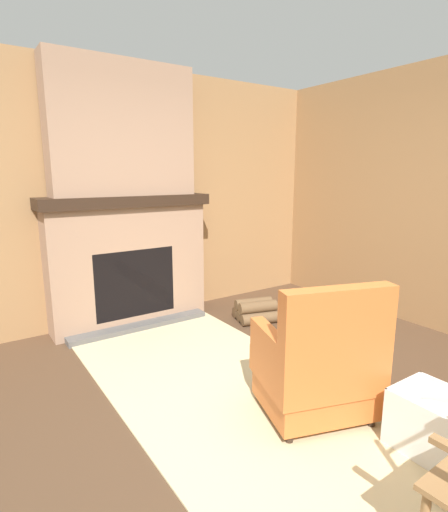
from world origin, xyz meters
The scene contains 10 objects.
ground_plane centered at (0.00, 0.00, 0.00)m, with size 14.00×14.00×0.00m, color #4C3523.
wood_panel_wall_left centered at (-2.54, 0.00, 1.34)m, with size 0.06×5.62×2.68m.
fireplace_hearth centered at (-2.34, 0.00, 0.68)m, with size 0.54×1.74×1.37m.
chimney_breast centered at (-2.35, 0.00, 2.01)m, with size 0.29×1.45×1.29m.
area_rug centered at (-0.42, 0.05, 0.01)m, with size 3.71×1.52×0.01m.
armchair centered at (-0.01, 0.37, 0.36)m, with size 0.78×0.86×0.95m.
firewood_stack centered at (-1.64, 1.16, 0.11)m, with size 0.48×0.51×0.23m.
laundry_basket centered at (0.64, 0.68, 0.18)m, with size 0.50×0.37×0.36m.
oil_lamp_vase centered at (-2.38, -0.44, 1.46)m, with size 0.12×0.12×0.25m.
storage_case centered at (-2.38, 0.30, 1.43)m, with size 0.13×0.24×0.11m.
Camera 1 is at (1.62, -1.48, 1.60)m, focal length 28.00 mm.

